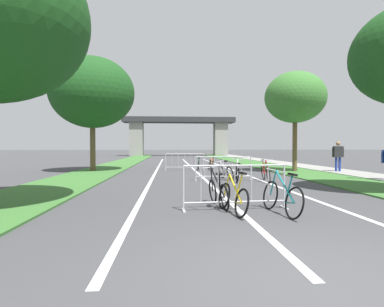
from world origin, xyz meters
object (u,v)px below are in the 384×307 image
at_px(crowd_barrier_second, 223,168).
at_px(bicycle_white_3, 237,173).
at_px(tree_left_oak_mid, 92,93).
at_px(tree_right_pine_near, 295,98).
at_px(bicycle_teal_4, 282,197).
at_px(bicycle_black_2, 218,192).
at_px(crowd_barrier_nearest, 235,187).
at_px(crowd_barrier_third, 185,162).
at_px(bicycle_silver_1, 225,172).
at_px(bicycle_orange_6, 211,165).
at_px(bicycle_green_0, 199,165).
at_px(bicycle_red_7, 265,172).
at_px(bicycle_yellow_5, 233,197).
at_px(pedestrian_with_backpack, 338,154).

xyz_separation_m(crowd_barrier_second, bicycle_white_3, (0.48, -0.53, -0.17)).
bearing_deg(tree_left_oak_mid, crowd_barrier_second, -38.11).
height_order(tree_right_pine_near, crowd_barrier_second, tree_right_pine_near).
bearing_deg(bicycle_white_3, bicycle_teal_4, -85.69).
distance_m(tree_left_oak_mid, bicycle_black_2, 13.29).
bearing_deg(tree_right_pine_near, crowd_barrier_nearest, -119.29).
distance_m(crowd_barrier_nearest, crowd_barrier_third, 12.31).
xyz_separation_m(bicycle_white_3, bicycle_teal_4, (-0.39, -6.17, 0.03)).
bearing_deg(tree_right_pine_near, bicycle_silver_1, -141.98).
bearing_deg(tree_right_pine_near, bicycle_orange_6, 161.70).
height_order(bicycle_green_0, bicycle_black_2, bicycle_black_2).
height_order(bicycle_green_0, bicycle_white_3, bicycle_white_3).
height_order(crowd_barrier_nearest, bicycle_black_2, crowd_barrier_nearest).
xyz_separation_m(bicycle_green_0, bicycle_red_7, (2.29, -6.01, 0.03)).
distance_m(bicycle_yellow_5, bicycle_orange_6, 12.29).
distance_m(crowd_barrier_nearest, pedestrian_with_backpack, 12.61).
distance_m(crowd_barrier_nearest, bicycle_white_3, 5.76).
bearing_deg(pedestrian_with_backpack, bicycle_red_7, -132.67).
bearing_deg(crowd_barrier_nearest, bicycle_red_7, 65.89).
distance_m(crowd_barrier_second, bicycle_yellow_5, 6.60).
bearing_deg(bicycle_red_7, pedestrian_with_backpack, -137.60).
relative_size(tree_left_oak_mid, tree_right_pine_near, 1.16).
distance_m(crowd_barrier_third, bicycle_red_7, 7.27).
bearing_deg(crowd_barrier_second, crowd_barrier_nearest, -97.64).
bearing_deg(crowd_barrier_third, crowd_barrier_second, -77.36).
distance_m(crowd_barrier_nearest, bicycle_yellow_5, 0.44).
relative_size(tree_right_pine_near, bicycle_teal_4, 3.39).
relative_size(bicycle_teal_4, bicycle_orange_6, 0.99).
bearing_deg(bicycle_white_3, bicycle_green_0, 107.48).
distance_m(bicycle_teal_4, bicycle_red_7, 6.50).
bearing_deg(crowd_barrier_third, tree_right_pine_near, -17.54).
relative_size(bicycle_orange_6, bicycle_red_7, 0.98).
distance_m(bicycle_yellow_5, bicycle_red_7, 6.68).
relative_size(bicycle_yellow_5, bicycle_red_7, 0.91).
bearing_deg(bicycle_black_2, bicycle_yellow_5, -82.10).
bearing_deg(tree_left_oak_mid, bicycle_teal_4, -60.03).
relative_size(crowd_barrier_second, bicycle_orange_6, 1.44).
relative_size(bicycle_black_2, bicycle_white_3, 0.99).
bearing_deg(bicycle_green_0, bicycle_black_2, -85.80).
bearing_deg(bicycle_silver_1, crowd_barrier_nearest, -111.72).
xyz_separation_m(crowd_barrier_second, bicycle_black_2, (-1.16, -5.78, -0.17)).
relative_size(bicycle_teal_4, pedestrian_with_backpack, 0.97).
xyz_separation_m(crowd_barrier_nearest, bicycle_red_7, (2.56, 5.73, -0.13)).
bearing_deg(crowd_barrier_third, bicycle_black_2, -88.97).
bearing_deg(bicycle_black_2, crowd_barrier_second, 71.12).
height_order(crowd_barrier_nearest, bicycle_green_0, crowd_barrier_nearest).
xyz_separation_m(bicycle_silver_1, bicycle_yellow_5, (-1.12, -6.94, 0.01)).
relative_size(bicycle_black_2, bicycle_teal_4, 0.94).
xyz_separation_m(bicycle_silver_1, bicycle_teal_4, (-0.08, -7.12, 0.03)).
distance_m(crowd_barrier_third, bicycle_teal_4, 12.94).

